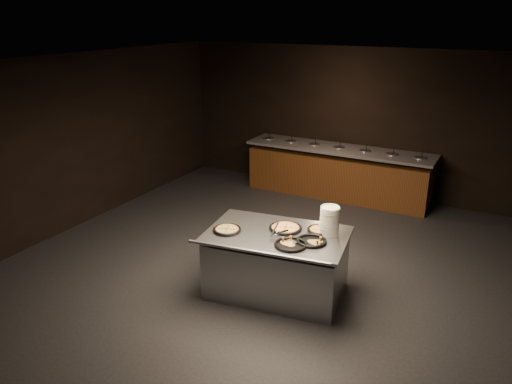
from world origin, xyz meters
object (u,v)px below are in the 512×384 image
at_px(serving_counter, 277,264).
at_px(pan_veggie_whole, 227,230).
at_px(plate_stack, 330,221).
at_px(pan_cheese_whole, 285,228).

bearing_deg(serving_counter, pan_veggie_whole, -166.38).
distance_m(plate_stack, pan_veggie_whole, 1.32).
distance_m(serving_counter, pan_veggie_whole, 0.80).
xyz_separation_m(serving_counter, pan_veggie_whole, (-0.60, -0.24, 0.46)).
xyz_separation_m(plate_stack, pan_veggie_whole, (-1.20, -0.52, -0.17)).
xyz_separation_m(plate_stack, pan_cheese_whole, (-0.55, -0.12, -0.17)).
bearing_deg(plate_stack, pan_veggie_whole, -156.45).
height_order(serving_counter, plate_stack, plate_stack).
xyz_separation_m(serving_counter, plate_stack, (0.60, 0.28, 0.63)).
bearing_deg(pan_cheese_whole, plate_stack, 11.90).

